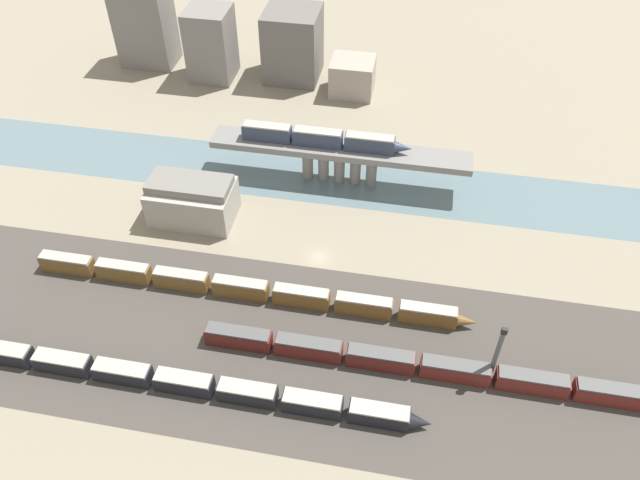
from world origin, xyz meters
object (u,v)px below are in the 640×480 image
Objects in this scene: train_yard_mid at (426,366)px; signal_tower at (497,354)px; train_on_bridge at (324,138)px; warehouse_building at (192,200)px; train_yard_near at (161,379)px; train_yard_far at (246,289)px.

signal_tower is (11.36, 1.09, 5.02)m from train_yard_mid.
warehouse_building is at bearing -143.88° from train_on_bridge.
warehouse_building is at bearing 148.98° from train_yard_mid.
train_yard_near is 44.43m from warehouse_building.
train_yard_mid reaches higher than train_yard_near.
train_yard_near is at bearing -166.38° from train_yard_mid.
warehouse_building is 1.33× the size of signal_tower.
train_on_bridge is 59.39m from train_yard_mid.
signal_tower is (65.35, -31.38, 2.01)m from warehouse_building.
signal_tower is (47.51, -10.57, 4.92)m from train_yard_far.
signal_tower reaches higher than train_yard_near.
train_yard_mid is at bearing 13.62° from train_yard_near.
train_yard_far is at bearing 67.75° from train_yard_near.
warehouse_building is at bearing 130.61° from train_yard_far.
train_on_bridge is 0.48× the size of train_yard_mid.
train_yard_near is 24.49m from train_yard_far.
train_yard_far is (-8.31, -39.90, -9.62)m from train_on_bridge.
train_yard_mid is 63.07m from warehouse_building.
train_on_bridge reaches higher than train_yard_far.
train_on_bridge is at bearing 36.12° from warehouse_building.
train_on_bridge is at bearing 127.83° from signal_tower.
train_yard_far is at bearing 162.12° from train_yard_mid.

